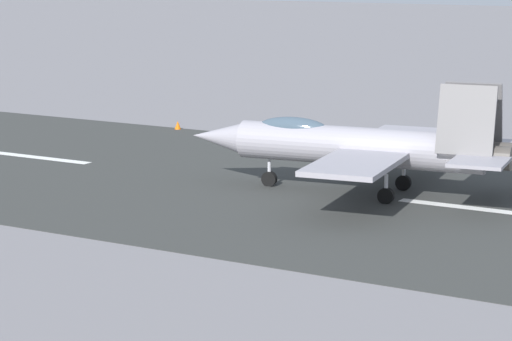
% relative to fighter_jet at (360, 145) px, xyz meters
% --- Properties ---
extents(ground_plane, '(400.00, 400.00, 0.00)m').
position_rel_fighter_jet_xyz_m(ground_plane, '(-5.40, 0.31, -2.41)').
color(ground_plane, slate).
extents(runway_strip, '(240.00, 26.00, 0.02)m').
position_rel_fighter_jet_xyz_m(runway_strip, '(-5.41, 0.31, -2.40)').
color(runway_strip, '#343533').
rests_on(runway_strip, ground).
extents(fighter_jet, '(16.70, 14.39, 5.60)m').
position_rel_fighter_jet_xyz_m(fighter_jet, '(0.00, 0.00, 0.00)').
color(fighter_jet, '#98949E').
rests_on(fighter_jet, ground).
extents(marker_cone_mid, '(0.44, 0.44, 0.55)m').
position_rel_fighter_jet_xyz_m(marker_cone_mid, '(5.97, -12.30, -2.13)').
color(marker_cone_mid, orange).
rests_on(marker_cone_mid, ground).
extents(marker_cone_far, '(0.44, 0.44, 0.55)m').
position_rel_fighter_jet_xyz_m(marker_cone_far, '(18.77, -12.30, -2.13)').
color(marker_cone_far, orange).
rests_on(marker_cone_far, ground).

